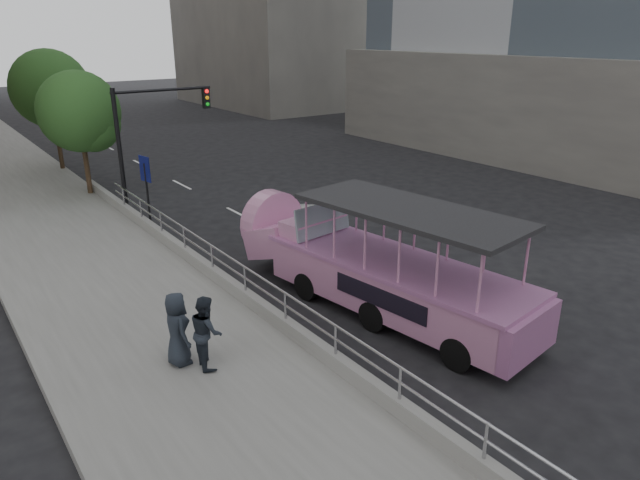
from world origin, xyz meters
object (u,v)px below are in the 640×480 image
parking_sign (147,186)px  traffic_signal (147,129)px  car (311,225)px  street_tree_far (53,92)px  street_tree_near (82,115)px  pedestrian_mid (206,331)px  pedestrian_far (177,329)px  duck_boat (369,266)px

parking_sign → traffic_signal: traffic_signal is taller
car → street_tree_far: street_tree_far is taller
car → street_tree_near: size_ratio=0.66×
pedestrian_mid → pedestrian_far: bearing=57.5°
street_tree_near → street_tree_far: bearing=88.1°
duck_boat → street_tree_near: (-3.18, 15.54, 2.66)m
parking_sign → duck_boat: bearing=-74.4°
parking_sign → pedestrian_far: bearing=-107.0°
car → pedestrian_far: bearing=-128.3°
traffic_signal → street_tree_near: 3.80m
pedestrian_mid → street_tree_near: size_ratio=0.29×
traffic_signal → street_tree_near: (-1.60, 3.43, 0.32)m
traffic_signal → street_tree_far: street_tree_far is taller
duck_boat → street_tree_far: (-2.98, 21.54, 3.15)m
street_tree_near → duck_boat: bearing=-78.4°
pedestrian_mid → parking_sign: 10.56m
traffic_signal → parking_sign: bearing=-113.9°
pedestrian_mid → street_tree_far: 22.50m
pedestrian_far → parking_sign: (2.98, 9.78, 0.68)m
pedestrian_mid → traffic_signal: bearing=-5.1°
pedestrian_mid → street_tree_far: street_tree_far is taller
street_tree_near → parking_sign: bearing=-85.3°
pedestrian_far → street_tree_far: street_tree_far is taller
pedestrian_mid → car: bearing=-39.3°
pedestrian_far → street_tree_far: (2.69, 21.71, 3.16)m
duck_boat → parking_sign: 10.01m
street_tree_far → duck_boat: bearing=-82.1°
traffic_signal → street_tree_far: (-1.40, 9.43, 0.81)m
street_tree_near → car: bearing=-65.3°
street_tree_far → pedestrian_far: bearing=-97.1°
car → traffic_signal: bearing=130.4°
duck_boat → street_tree_near: bearing=101.6°
pedestrian_mid → street_tree_far: bearing=5.0°
pedestrian_mid → parking_sign: parking_sign is taller
car → street_tree_near: 11.93m
car → traffic_signal: (-3.20, 7.02, 2.86)m
pedestrian_far → parking_sign: bearing=-15.7°
car → pedestrian_mid: (-6.82, -5.72, 0.49)m
pedestrian_far → parking_sign: parking_sign is taller
pedestrian_far → street_tree_near: size_ratio=0.30×
car → street_tree_far: size_ratio=0.58×
pedestrian_mid → street_tree_far: size_ratio=0.26×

